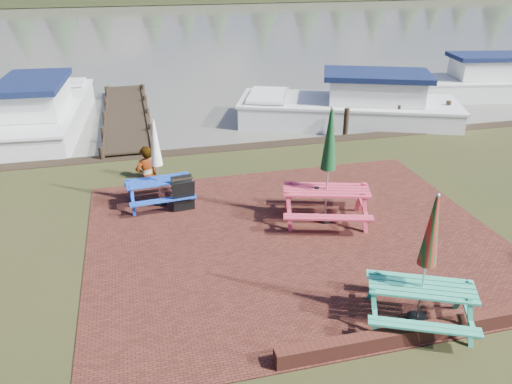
{
  "coord_description": "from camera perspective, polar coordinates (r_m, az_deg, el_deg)",
  "views": [
    {
      "loc": [
        -3.17,
        -8.1,
        5.71
      ],
      "look_at": [
        -0.77,
        1.51,
        1.0
      ],
      "focal_mm": 35.0,
      "sensor_mm": 36.0,
      "label": 1
    }
  ],
  "objects": [
    {
      "name": "chalkboard",
      "position": [
        12.29,
        -8.3,
        -0.25
      ],
      "size": [
        0.54,
        0.55,
        0.85
      ],
      "rotation": [
        0.0,
        0.0,
        0.12
      ],
      "color": "black",
      "rests_on": "ground"
    },
    {
      "name": "boat_far",
      "position": [
        24.98,
        23.23,
        11.25
      ],
      "size": [
        7.15,
        3.6,
        2.13
      ],
      "rotation": [
        0.0,
        0.0,
        1.39
      ],
      "color": "silver",
      "rests_on": "ground"
    },
    {
      "name": "person",
      "position": [
        14.17,
        -12.66,
        5.03
      ],
      "size": [
        0.79,
        0.67,
        1.83
      ],
      "primitive_type": "imported",
      "rotation": [
        0.0,
        0.0,
        3.55
      ],
      "color": "gray",
      "rests_on": "ground"
    },
    {
      "name": "ground",
      "position": [
        10.4,
        6.19,
        -8.01
      ],
      "size": [
        120.0,
        120.0,
        0.0
      ],
      "primitive_type": "plane",
      "color": "black",
      "rests_on": "ground"
    },
    {
      "name": "picnic_table_red",
      "position": [
        11.55,
        8.11,
        0.9
      ],
      "size": [
        2.4,
        2.25,
        2.75
      ],
      "rotation": [
        0.0,
        0.0,
        -0.29
      ],
      "color": "#C23149",
      "rests_on": "ground"
    },
    {
      "name": "boat_near",
      "position": [
        19.56,
        11.0,
        9.41
      ],
      "size": [
        8.66,
        5.63,
        2.22
      ],
      "rotation": [
        0.0,
        0.0,
        1.2
      ],
      "color": "silver",
      "rests_on": "ground"
    },
    {
      "name": "water",
      "position": [
        45.57,
        -10.47,
        17.85
      ],
      "size": [
        120.0,
        60.0,
        0.02
      ],
      "primitive_type": "cube",
      "color": "#49463E",
      "rests_on": "ground"
    },
    {
      "name": "picnic_table_teal",
      "position": [
        8.81,
        18.57,
        -9.59
      ],
      "size": [
        2.22,
        2.13,
        2.42
      ],
      "rotation": [
        0.0,
        0.0,
        -0.43
      ],
      "color": "teal",
      "rests_on": "ground"
    },
    {
      "name": "picnic_table_blue",
      "position": [
        12.54,
        -11.12,
        1.76
      ],
      "size": [
        1.71,
        1.54,
        2.21
      ],
      "rotation": [
        0.0,
        0.0,
        0.08
      ],
      "color": "#173EAC",
      "rests_on": "ground"
    },
    {
      "name": "boat_jetty",
      "position": [
        20.06,
        -23.15,
        8.29
      ],
      "size": [
        3.2,
        8.01,
        2.27
      ],
      "rotation": [
        0.0,
        0.0,
        -0.07
      ],
      "color": "silver",
      "rests_on": "ground"
    },
    {
      "name": "brick_wall",
      "position": [
        9.57,
        23.89,
        -12.67
      ],
      "size": [
        6.21,
        1.79,
        0.3
      ],
      "color": "#4C1E16",
      "rests_on": "ground"
    },
    {
      "name": "jetty",
      "position": [
        20.17,
        -14.59,
        8.52
      ],
      "size": [
        1.76,
        9.08,
        1.0
      ],
      "color": "black",
      "rests_on": "ground"
    },
    {
      "name": "paving",
      "position": [
        11.2,
        4.46,
        -5.25
      ],
      "size": [
        9.0,
        7.5,
        0.02
      ],
      "primitive_type": "cube",
      "color": "#3A1712",
      "rests_on": "ground"
    }
  ]
}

